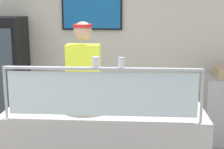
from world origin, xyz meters
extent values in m
cube|color=silver|center=(0.96, 2.47, 1.35)|extent=(6.31, 0.08, 2.70)
cube|color=black|center=(0.58, 2.41, 1.84)|extent=(0.92, 0.04, 0.55)
cube|color=#1966B2|center=(0.58, 2.38, 1.84)|extent=(0.87, 0.01, 0.50)
cylinder|color=#B2B5BC|center=(0.10, 0.06, 1.18)|extent=(0.02, 0.02, 0.47)
cylinder|color=#B2B5BC|center=(1.81, 0.06, 1.18)|extent=(0.02, 0.02, 0.47)
cube|color=silver|center=(0.96, 0.06, 1.18)|extent=(1.65, 0.01, 0.39)
cube|color=#B2B5BC|center=(0.96, 0.06, 1.41)|extent=(1.71, 0.06, 0.02)
cylinder|color=#9EA0A8|center=(0.78, 0.35, 0.96)|extent=(0.49, 0.49, 0.01)
cylinder|color=tan|center=(0.78, 0.35, 0.97)|extent=(0.47, 0.47, 0.02)
cylinder|color=gold|center=(0.78, 0.35, 0.98)|extent=(0.41, 0.41, 0.01)
cube|color=#ADAFB7|center=(0.82, 0.33, 0.99)|extent=(0.13, 0.29, 0.01)
cylinder|color=white|center=(0.91, 0.06, 1.46)|extent=(0.07, 0.07, 0.07)
cylinder|color=white|center=(0.91, 0.06, 1.45)|extent=(0.06, 0.06, 0.05)
cylinder|color=silver|center=(0.91, 0.06, 1.50)|extent=(0.06, 0.06, 0.02)
cylinder|color=white|center=(1.13, 0.06, 1.46)|extent=(0.06, 0.06, 0.07)
cylinder|color=red|center=(1.13, 0.06, 1.44)|extent=(0.05, 0.05, 0.05)
cylinder|color=silver|center=(1.13, 0.06, 1.50)|extent=(0.05, 0.05, 0.02)
cylinder|color=#23232D|center=(0.54, 1.03, 0.47)|extent=(0.13, 0.13, 0.95)
cylinder|color=#23232D|center=(0.76, 1.03, 0.47)|extent=(0.13, 0.13, 0.95)
cube|color=#D8EA33|center=(0.65, 1.03, 1.23)|extent=(0.38, 0.21, 0.55)
sphere|color=tan|center=(0.65, 1.03, 1.66)|extent=(0.21, 0.21, 0.21)
cylinder|color=red|center=(0.65, 1.03, 1.71)|extent=(0.21, 0.21, 0.04)
cylinder|color=tan|center=(0.83, 0.81, 1.13)|extent=(0.08, 0.34, 0.08)
cube|color=black|center=(-0.71, 2.03, 0.89)|extent=(0.64, 0.60, 1.77)
cylinder|color=blue|center=(-0.56, 1.83, 0.97)|extent=(0.06, 0.06, 0.20)
camera|label=1|loc=(1.24, -2.75, 1.95)|focal=54.12mm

